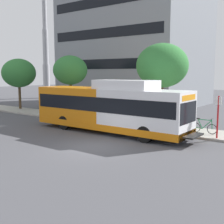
{
  "coord_description": "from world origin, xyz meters",
  "views": [
    {
      "loc": [
        -12.02,
        -10.35,
        4.12
      ],
      "look_at": [
        2.89,
        0.83,
        1.6
      ],
      "focal_mm": 46.66,
      "sensor_mm": 36.0,
      "label": 1
    }
  ],
  "objects_px": {
    "bus_stop_sign_pole": "(218,114)",
    "street_tree_near_stop": "(162,66)",
    "street_tree_mid_block": "(70,70)",
    "transit_bus": "(109,108)",
    "street_tree_far_block": "(19,73)",
    "bicycle_parked": "(204,127)"
  },
  "relations": [
    {
      "from": "bus_stop_sign_pole",
      "to": "transit_bus",
      "type": "bearing_deg",
      "value": 106.73
    },
    {
      "from": "bus_stop_sign_pole",
      "to": "bicycle_parked",
      "type": "relative_size",
      "value": 1.48
    },
    {
      "from": "bicycle_parked",
      "to": "street_tree_far_block",
      "type": "xyz_separation_m",
      "value": [
        0.92,
        21.16,
        3.51
      ]
    },
    {
      "from": "street_tree_near_stop",
      "to": "street_tree_far_block",
      "type": "distance_m",
      "value": 17.48
    },
    {
      "from": "transit_bus",
      "to": "street_tree_near_stop",
      "type": "bearing_deg",
      "value": -25.46
    },
    {
      "from": "street_tree_near_stop",
      "to": "street_tree_mid_block",
      "type": "relative_size",
      "value": 1.1
    },
    {
      "from": "street_tree_near_stop",
      "to": "street_tree_far_block",
      "type": "bearing_deg",
      "value": 90.35
    },
    {
      "from": "transit_bus",
      "to": "street_tree_mid_block",
      "type": "relative_size",
      "value": 2.18
    },
    {
      "from": "transit_bus",
      "to": "street_tree_mid_block",
      "type": "distance_m",
      "value": 9.52
    },
    {
      "from": "transit_bus",
      "to": "bicycle_parked",
      "type": "relative_size",
      "value": 6.96
    },
    {
      "from": "street_tree_mid_block",
      "to": "street_tree_near_stop",
      "type": "bearing_deg",
      "value": -91.89
    },
    {
      "from": "transit_bus",
      "to": "street_tree_far_block",
      "type": "bearing_deg",
      "value": 75.85
    },
    {
      "from": "transit_bus",
      "to": "street_tree_mid_block",
      "type": "height_order",
      "value": "street_tree_mid_block"
    },
    {
      "from": "bicycle_parked",
      "to": "bus_stop_sign_pole",
      "type": "bearing_deg",
      "value": -129.8
    },
    {
      "from": "bus_stop_sign_pole",
      "to": "street_tree_mid_block",
      "type": "relative_size",
      "value": 0.46
    },
    {
      "from": "street_tree_far_block",
      "to": "street_tree_mid_block",
      "type": "bearing_deg",
      "value": -86.69
    },
    {
      "from": "street_tree_near_stop",
      "to": "bicycle_parked",
      "type": "bearing_deg",
      "value": -105.54
    },
    {
      "from": "transit_bus",
      "to": "bus_stop_sign_pole",
      "type": "height_order",
      "value": "transit_bus"
    },
    {
      "from": "street_tree_mid_block",
      "to": "street_tree_far_block",
      "type": "bearing_deg",
      "value": 93.31
    },
    {
      "from": "street_tree_near_stop",
      "to": "street_tree_mid_block",
      "type": "distance_m",
      "value": 9.96
    },
    {
      "from": "bus_stop_sign_pole",
      "to": "street_tree_far_block",
      "type": "height_order",
      "value": "street_tree_far_block"
    },
    {
      "from": "bus_stop_sign_pole",
      "to": "street_tree_near_stop",
      "type": "relative_size",
      "value": 0.42
    }
  ]
}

